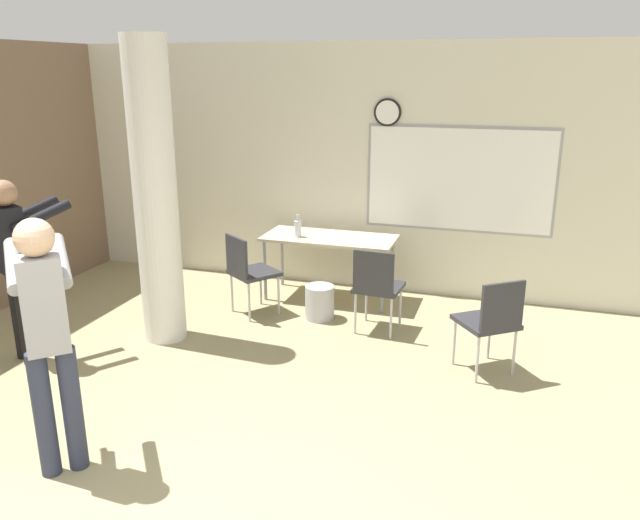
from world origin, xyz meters
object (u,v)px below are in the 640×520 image
(folding_table, at_px, (329,241))
(chair_mid_room, at_px, (491,318))
(chair_table_right, at_px, (377,284))
(bottle_on_table, at_px, (298,228))
(chair_table_left, at_px, (248,269))
(person_watching_back, at_px, (16,257))
(person_playing_front, at_px, (46,328))

(folding_table, xyz_separation_m, chair_mid_room, (1.83, -1.36, -0.16))
(chair_table_right, bearing_deg, bottle_on_table, 147.14)
(folding_table, height_order, chair_table_right, chair_table_right)
(bottle_on_table, bearing_deg, chair_table_left, -118.36)
(folding_table, distance_m, bottle_on_table, 0.38)
(chair_table_right, bearing_deg, person_watching_back, -151.77)
(bottle_on_table, relative_size, person_watching_back, 0.16)
(chair_mid_room, bearing_deg, person_playing_front, -139.47)
(person_playing_front, relative_size, person_watching_back, 1.03)
(person_playing_front, xyz_separation_m, person_watching_back, (-1.38, 1.24, -0.03))
(person_playing_front, bearing_deg, chair_table_left, 88.54)
(folding_table, relative_size, chair_mid_room, 1.68)
(chair_table_left, xyz_separation_m, person_playing_front, (-0.07, -2.83, 0.48))
(bottle_on_table, xyz_separation_m, chair_mid_room, (2.16, -1.25, -0.31))
(chair_table_right, distance_m, person_playing_front, 3.16)
(chair_table_left, xyz_separation_m, chair_mid_room, (2.49, -0.64, 0.00))
(chair_table_right, relative_size, person_watching_back, 0.53)
(folding_table, bearing_deg, person_playing_front, -101.71)
(chair_mid_room, height_order, person_watching_back, person_watching_back)
(chair_mid_room, bearing_deg, chair_table_right, 152.66)
(chair_table_right, xyz_separation_m, chair_mid_room, (1.10, -0.57, 0.00))
(bottle_on_table, height_order, chair_mid_room, bottle_on_table)
(person_watching_back, bearing_deg, chair_table_left, 47.58)
(bottle_on_table, bearing_deg, person_playing_front, -96.70)
(folding_table, relative_size, chair_table_left, 1.68)
(chair_mid_room, bearing_deg, folding_table, 143.31)
(bottle_on_table, relative_size, chair_mid_room, 0.29)
(person_playing_front, bearing_deg, bottle_on_table, 83.30)
(bottle_on_table, height_order, person_watching_back, person_watching_back)
(bottle_on_table, distance_m, chair_table_left, 0.77)
(chair_mid_room, distance_m, person_playing_front, 3.41)
(bottle_on_table, height_order, chair_table_left, bottle_on_table)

